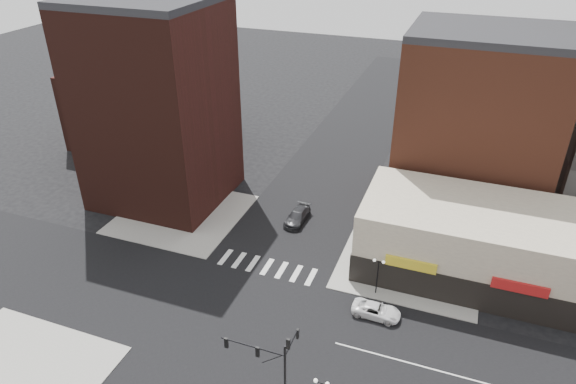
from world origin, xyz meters
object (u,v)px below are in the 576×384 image
(traffic_signal, at_px, (275,359))
(white_suv, at_px, (376,310))
(street_lamp_ne, at_px, (378,268))
(dark_sedan_north, at_px, (297,216))

(traffic_signal, height_order, white_suv, traffic_signal)
(street_lamp_ne, bearing_deg, traffic_signal, -106.75)
(traffic_signal, xyz_separation_m, street_lamp_ne, (4.76, 15.83, -1.67))
(dark_sedan_north, bearing_deg, street_lamp_ne, -37.86)
(traffic_signal, xyz_separation_m, dark_sedan_north, (-7.28, 25.91, -4.20))
(traffic_signal, distance_m, street_lamp_ne, 16.62)
(traffic_signal, bearing_deg, white_suv, 66.63)
(street_lamp_ne, bearing_deg, white_suv, -77.62)
(street_lamp_ne, distance_m, dark_sedan_north, 15.91)
(traffic_signal, relative_size, street_lamp_ne, 1.87)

